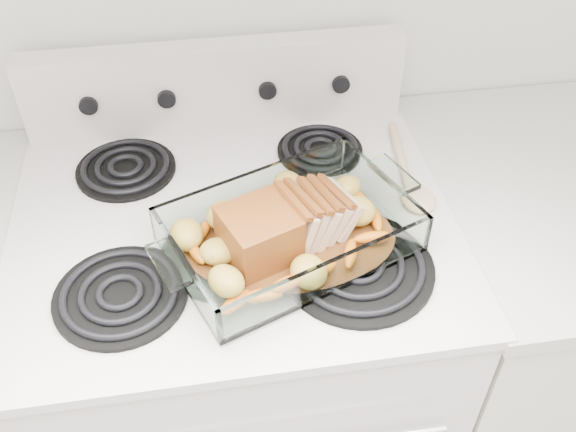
{
  "coord_description": "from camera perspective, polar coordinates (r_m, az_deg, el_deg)",
  "views": [
    {
      "loc": [
        -0.03,
        0.81,
        1.71
      ],
      "look_at": [
        0.09,
        1.58,
        0.99
      ],
      "focal_mm": 40.0,
      "sensor_mm": 36.0,
      "label": 1
    }
  ],
  "objects": [
    {
      "name": "roast_vegetables",
      "position": [
        1.08,
        -0.36,
        -0.14
      ],
      "size": [
        0.37,
        0.2,
        0.05
      ],
      "rotation": [
        0.0,
        0.0,
        -0.34
      ],
      "color": "#C95805",
      "rests_on": "baking_dish"
    },
    {
      "name": "electric_range",
      "position": [
        1.49,
        -3.91,
        -12.88
      ],
      "size": [
        0.78,
        0.7,
        1.12
      ],
      "color": "silver",
      "rests_on": "ground"
    },
    {
      "name": "baking_dish",
      "position": [
        1.06,
        0.17,
        -1.84
      ],
      "size": [
        0.38,
        0.25,
        0.07
      ],
      "rotation": [
        0.0,
        0.0,
        0.37
      ],
      "color": "silver",
      "rests_on": "electric_range"
    },
    {
      "name": "pork_roast",
      "position": [
        1.04,
        -1.02,
        -0.78
      ],
      "size": [
        0.23,
        0.11,
        0.09
      ],
      "rotation": [
        0.0,
        0.0,
        -0.2
      ],
      "color": "brown",
      "rests_on": "baking_dish"
    },
    {
      "name": "counter_right",
      "position": [
        1.66,
        19.97,
        -9.5
      ],
      "size": [
        0.58,
        0.68,
        0.93
      ],
      "color": "silver",
      "rests_on": "ground"
    },
    {
      "name": "wooden_spoon",
      "position": [
        1.22,
        10.86,
        3.17
      ],
      "size": [
        0.06,
        0.27,
        0.02
      ],
      "rotation": [
        0.0,
        0.0,
        -0.13
      ],
      "color": "beige",
      "rests_on": "electric_range"
    }
  ]
}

